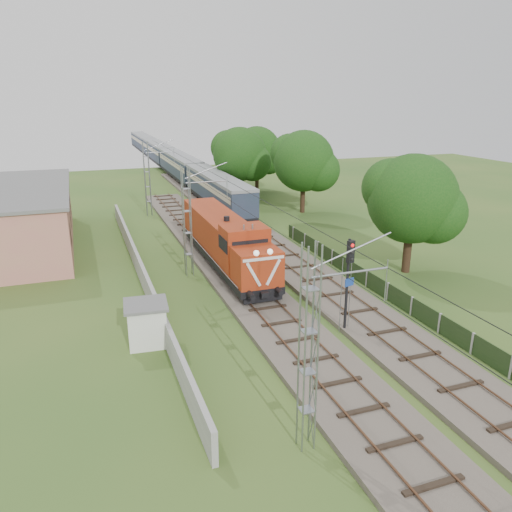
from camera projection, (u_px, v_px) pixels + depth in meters
name	position (u px, v px, depth m)	size (l,w,h in m)	color
ground	(292.00, 340.00, 26.99)	(140.00, 140.00, 0.00)	#315620
track_main	(250.00, 291.00, 33.20)	(4.20, 70.00, 0.45)	#6B6054
track_side	(255.00, 235.00, 46.45)	(4.20, 80.00, 0.45)	#6B6054
catenary	(188.00, 221.00, 35.54)	(3.31, 70.00, 8.00)	gray
boundary_wall	(141.00, 271.00, 35.41)	(0.25, 40.00, 1.50)	#9E9E99
station_building	(21.00, 217.00, 42.84)	(8.40, 20.40, 5.22)	tan
fence	(388.00, 291.00, 32.07)	(0.12, 32.00, 1.20)	black
locomotive	(225.00, 240.00, 37.69)	(2.94, 16.78, 4.26)	black
coach_rake	(167.00, 157.00, 86.12)	(2.84, 84.80, 3.28)	black
signal_post	(349.00, 270.00, 26.60)	(0.59, 0.47, 5.45)	black
relay_hut	(147.00, 323.00, 26.30)	(2.42, 2.42, 2.31)	silver
tree_a	(413.00, 200.00, 35.74)	(6.76, 6.43, 8.76)	#3E2619
tree_b	(304.00, 162.00, 54.52)	(6.99, 6.66, 9.06)	#3E2619
tree_c	(240.00, 155.00, 61.28)	(6.91, 6.58, 8.95)	#3E2619
tree_d	(257.00, 151.00, 66.89)	(6.71, 6.39, 8.69)	#3E2619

